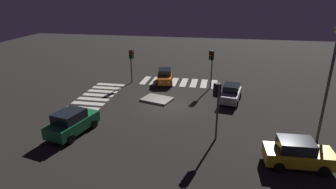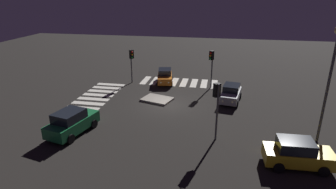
# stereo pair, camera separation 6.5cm
# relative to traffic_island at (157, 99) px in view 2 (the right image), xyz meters

# --- Properties ---
(ground_plane) EXTENTS (80.00, 80.00, 0.00)m
(ground_plane) POSITION_rel_traffic_island_xyz_m (-1.25, 0.91, -0.09)
(ground_plane) COLOR black
(traffic_island) EXTENTS (3.23, 2.77, 0.18)m
(traffic_island) POSITION_rel_traffic_island_xyz_m (0.00, 0.00, 0.00)
(traffic_island) COLOR gray
(traffic_island) RESTS_ON ground
(car_yellow) EXTENTS (4.07, 2.02, 1.74)m
(car_yellow) POSITION_rel_traffic_island_xyz_m (-10.69, 9.11, 0.77)
(car_yellow) COLOR gold
(car_yellow) RESTS_ON ground
(car_green) EXTENTS (2.67, 4.46, 1.84)m
(car_green) POSITION_rel_traffic_island_xyz_m (4.65, 7.77, 0.81)
(car_green) COLOR #196B38
(car_green) RESTS_ON ground
(car_orange) EXTENTS (2.24, 3.84, 1.59)m
(car_orange) POSITION_rel_traffic_island_xyz_m (0.34, -5.48, 0.69)
(car_orange) COLOR orange
(car_orange) RESTS_ON ground
(car_silver) EXTENTS (2.20, 3.87, 1.61)m
(car_silver) POSITION_rel_traffic_island_xyz_m (-6.98, -1.05, 0.70)
(car_silver) COLOR #9EA0A5
(car_silver) RESTS_ON ground
(traffic_light_south) EXTENTS (0.54, 0.53, 4.10)m
(traffic_light_south) POSITION_rel_traffic_island_xyz_m (-4.86, -4.63, 3.02)
(traffic_light_south) COLOR #47474C
(traffic_light_south) RESTS_ON ground
(traffic_light_west) EXTENTS (0.54, 0.53, 4.16)m
(traffic_light_west) POSITION_rel_traffic_island_xyz_m (-5.72, 6.60, 3.07)
(traffic_light_west) COLOR #47474C
(traffic_light_west) RESTS_ON ground
(traffic_light_east) EXTENTS (0.54, 0.53, 3.82)m
(traffic_light_east) POSITION_rel_traffic_island_xyz_m (4.00, -4.84, 2.80)
(traffic_light_east) COLOR #47474C
(traffic_light_east) RESTS_ON ground
(street_lamp) EXTENTS (0.56, 0.56, 8.01)m
(street_lamp) POSITION_rel_traffic_island_xyz_m (-12.86, 5.65, 5.34)
(street_lamp) COLOR #47474C
(street_lamp) RESTS_ON ground
(crosswalk_near) EXTENTS (8.75, 3.20, 0.02)m
(crosswalk_near) POSITION_rel_traffic_island_xyz_m (-1.25, -6.00, -0.08)
(crosswalk_near) COLOR silver
(crosswalk_near) RESTS_ON ground
(crosswalk_side) EXTENTS (3.20, 9.90, 0.02)m
(crosswalk_side) POSITION_rel_traffic_island_xyz_m (6.21, 0.91, -0.08)
(crosswalk_side) COLOR silver
(crosswalk_side) RESTS_ON ground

